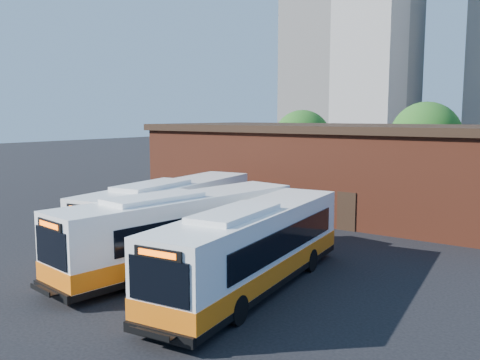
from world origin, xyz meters
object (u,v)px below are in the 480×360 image
Objects in this scene: bus_midwest at (171,216)px; bus_mideast at (182,233)px; transit_worker at (143,272)px; bus_east at (253,250)px.

bus_midwest reaches higher than bus_mideast.
bus_midwest reaches higher than transit_worker.
bus_midwest is 1.01× the size of bus_mideast.
bus_midwest is at bearing 150.54° from bus_east.
bus_midwest is 7.98m from transit_worker.
transit_worker is (1.34, -3.72, -0.66)m from bus_mideast.
bus_mideast is 1.02× the size of bus_east.
bus_east is at bearing 1.94° from bus_mideast.
bus_midwest is 1.03× the size of bus_east.
bus_midwest is at bearing 148.09° from bus_mideast.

